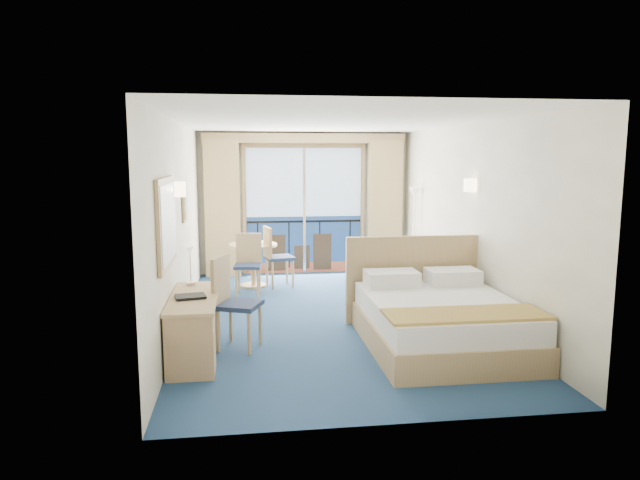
{
  "coord_description": "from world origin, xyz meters",
  "views": [
    {
      "loc": [
        -1.17,
        -7.66,
        2.24
      ],
      "look_at": [
        -0.1,
        0.2,
        1.08
      ],
      "focal_mm": 32.0,
      "sensor_mm": 36.0,
      "label": 1
    }
  ],
  "objects_px": {
    "armchair": "(407,270)",
    "table_chair_a": "(275,253)",
    "round_table": "(253,254)",
    "bed": "(439,319)",
    "floor_lamp": "(415,210)",
    "desk": "(191,334)",
    "desk_chair": "(231,297)",
    "nightstand": "(451,296)",
    "table_chair_b": "(248,260)"
  },
  "relations": [
    {
      "from": "floor_lamp",
      "to": "desk_chair",
      "type": "height_order",
      "value": "floor_lamp"
    },
    {
      "from": "bed",
      "to": "table_chair_a",
      "type": "distance_m",
      "value": 3.84
    },
    {
      "from": "armchair",
      "to": "desk_chair",
      "type": "xyz_separation_m",
      "value": [
        -2.93,
        -2.73,
        0.3
      ]
    },
    {
      "from": "nightstand",
      "to": "floor_lamp",
      "type": "distance_m",
      "value": 2.42
    },
    {
      "from": "armchair",
      "to": "table_chair_a",
      "type": "distance_m",
      "value": 2.31
    },
    {
      "from": "table_chair_b",
      "to": "table_chair_a",
      "type": "bearing_deg",
      "value": 50.19
    },
    {
      "from": "desk",
      "to": "round_table",
      "type": "bearing_deg",
      "value": 79.48
    },
    {
      "from": "floor_lamp",
      "to": "table_chair_a",
      "type": "bearing_deg",
      "value": -176.74
    },
    {
      "from": "armchair",
      "to": "table_chair_b",
      "type": "bearing_deg",
      "value": -7.06
    },
    {
      "from": "armchair",
      "to": "round_table",
      "type": "height_order",
      "value": "round_table"
    },
    {
      "from": "armchair",
      "to": "bed",
      "type": "bearing_deg",
      "value": 73.11
    },
    {
      "from": "round_table",
      "to": "table_chair_a",
      "type": "xyz_separation_m",
      "value": [
        0.37,
        -0.08,
        0.03
      ]
    },
    {
      "from": "table_chair_a",
      "to": "nightstand",
      "type": "bearing_deg",
      "value": -142.31
    },
    {
      "from": "table_chair_a",
      "to": "desk_chair",
      "type": "bearing_deg",
      "value": 155.46
    },
    {
      "from": "table_chair_a",
      "to": "table_chair_b",
      "type": "relative_size",
      "value": 1.06
    },
    {
      "from": "floor_lamp",
      "to": "bed",
      "type": "bearing_deg",
      "value": -102.11
    },
    {
      "from": "bed",
      "to": "table_chair_a",
      "type": "relative_size",
      "value": 2.13
    },
    {
      "from": "bed",
      "to": "table_chair_a",
      "type": "xyz_separation_m",
      "value": [
        -1.76,
        3.4,
        0.26
      ]
    },
    {
      "from": "bed",
      "to": "table_chair_a",
      "type": "bearing_deg",
      "value": 117.43
    },
    {
      "from": "nightstand",
      "to": "desk_chair",
      "type": "xyz_separation_m",
      "value": [
        -3.11,
        -1.1,
        0.36
      ]
    },
    {
      "from": "desk",
      "to": "table_chair_b",
      "type": "relative_size",
      "value": 1.52
    },
    {
      "from": "floor_lamp",
      "to": "desk",
      "type": "bearing_deg",
      "value": -132.46
    },
    {
      "from": "desk",
      "to": "table_chair_b",
      "type": "bearing_deg",
      "value": 79.37
    },
    {
      "from": "desk",
      "to": "bed",
      "type": "bearing_deg",
      "value": 8.07
    },
    {
      "from": "bed",
      "to": "desk",
      "type": "height_order",
      "value": "bed"
    },
    {
      "from": "nightstand",
      "to": "round_table",
      "type": "xyz_separation_m",
      "value": [
        -2.8,
        2.11,
        0.31
      ]
    },
    {
      "from": "desk",
      "to": "desk_chair",
      "type": "relative_size",
      "value": 1.38
    },
    {
      "from": "desk_chair",
      "to": "desk",
      "type": "bearing_deg",
      "value": 169.78
    },
    {
      "from": "armchair",
      "to": "round_table",
      "type": "xyz_separation_m",
      "value": [
        -2.62,
        0.49,
        0.25
      ]
    },
    {
      "from": "armchair",
      "to": "table_chair_a",
      "type": "height_order",
      "value": "table_chair_a"
    },
    {
      "from": "armchair",
      "to": "round_table",
      "type": "distance_m",
      "value": 2.68
    },
    {
      "from": "armchair",
      "to": "desk",
      "type": "bearing_deg",
      "value": 37.83
    },
    {
      "from": "round_table",
      "to": "table_chair_b",
      "type": "height_order",
      "value": "table_chair_b"
    },
    {
      "from": "armchair",
      "to": "floor_lamp",
      "type": "distance_m",
      "value": 1.15
    },
    {
      "from": "nightstand",
      "to": "table_chair_b",
      "type": "height_order",
      "value": "table_chair_b"
    },
    {
      "from": "bed",
      "to": "round_table",
      "type": "bearing_deg",
      "value": 121.52
    },
    {
      "from": "bed",
      "to": "desk",
      "type": "distance_m",
      "value": 2.88
    },
    {
      "from": "armchair",
      "to": "table_chair_b",
      "type": "distance_m",
      "value": 2.72
    },
    {
      "from": "desk_chair",
      "to": "round_table",
      "type": "distance_m",
      "value": 3.23
    },
    {
      "from": "nightstand",
      "to": "table_chair_b",
      "type": "distance_m",
      "value": 3.31
    },
    {
      "from": "bed",
      "to": "nightstand",
      "type": "xyz_separation_m",
      "value": [
        0.66,
        1.36,
        -0.07
      ]
    },
    {
      "from": "armchair",
      "to": "desk_chair",
      "type": "relative_size",
      "value": 0.64
    },
    {
      "from": "armchair",
      "to": "table_chair_b",
      "type": "xyz_separation_m",
      "value": [
        -2.71,
        -0.03,
        0.24
      ]
    },
    {
      "from": "nightstand",
      "to": "floor_lamp",
      "type": "height_order",
      "value": "floor_lamp"
    },
    {
      "from": "bed",
      "to": "floor_lamp",
      "type": "relative_size",
      "value": 1.32
    },
    {
      "from": "floor_lamp",
      "to": "round_table",
      "type": "relative_size",
      "value": 2.04
    },
    {
      "from": "desk",
      "to": "desk_chair",
      "type": "height_order",
      "value": "desk_chair"
    },
    {
      "from": "round_table",
      "to": "table_chair_a",
      "type": "bearing_deg",
      "value": -11.58
    },
    {
      "from": "nightstand",
      "to": "armchair",
      "type": "bearing_deg",
      "value": 96.18
    },
    {
      "from": "floor_lamp",
      "to": "desk",
      "type": "xyz_separation_m",
      "value": [
        -3.61,
        -3.95,
        -0.9
      ]
    }
  ]
}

